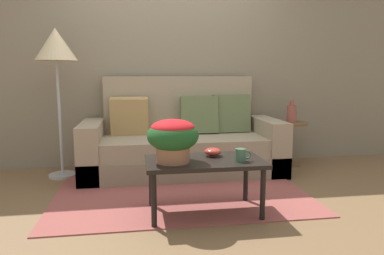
{
  "coord_description": "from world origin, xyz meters",
  "views": [
    {
      "loc": [
        -0.41,
        -3.3,
        1.13
      ],
      "look_at": [
        0.12,
        0.04,
        0.62
      ],
      "focal_mm": 33.38,
      "sensor_mm": 36.0,
      "label": 1
    }
  ],
  "objects_px": {
    "coffee_mug": "(241,155)",
    "table_vase": "(292,113)",
    "couch": "(182,143)",
    "side_table": "(291,136)",
    "potted_plant": "(173,136)",
    "coffee_table": "(204,166)",
    "snack_bowl": "(213,152)",
    "floor_lamp": "(56,51)"
  },
  "relations": [
    {
      "from": "coffee_table",
      "to": "coffee_mug",
      "type": "xyz_separation_m",
      "value": [
        0.27,
        -0.1,
        0.1
      ]
    },
    {
      "from": "side_table",
      "to": "coffee_mug",
      "type": "xyz_separation_m",
      "value": [
        -1.09,
        -1.48,
        0.13
      ]
    },
    {
      "from": "floor_lamp",
      "to": "coffee_mug",
      "type": "bearing_deg",
      "value": -40.55
    },
    {
      "from": "potted_plant",
      "to": "side_table",
      "type": "bearing_deg",
      "value": 41.22
    },
    {
      "from": "coffee_table",
      "to": "potted_plant",
      "type": "relative_size",
      "value": 2.35
    },
    {
      "from": "coffee_mug",
      "to": "table_vase",
      "type": "height_order",
      "value": "table_vase"
    },
    {
      "from": "coffee_mug",
      "to": "potted_plant",
      "type": "bearing_deg",
      "value": 173.87
    },
    {
      "from": "floor_lamp",
      "to": "snack_bowl",
      "type": "xyz_separation_m",
      "value": [
        1.45,
        -1.18,
        -0.88
      ]
    },
    {
      "from": "potted_plant",
      "to": "couch",
      "type": "bearing_deg",
      "value": 79.58
    },
    {
      "from": "side_table",
      "to": "potted_plant",
      "type": "relative_size",
      "value": 1.35
    },
    {
      "from": "potted_plant",
      "to": "snack_bowl",
      "type": "xyz_separation_m",
      "value": [
        0.35,
        0.15,
        -0.17
      ]
    },
    {
      "from": "coffee_table",
      "to": "side_table",
      "type": "xyz_separation_m",
      "value": [
        1.36,
        1.37,
        -0.03
      ]
    },
    {
      "from": "coffee_mug",
      "to": "snack_bowl",
      "type": "distance_m",
      "value": 0.28
    },
    {
      "from": "floor_lamp",
      "to": "potted_plant",
      "type": "relative_size",
      "value": 4.04
    },
    {
      "from": "coffee_table",
      "to": "potted_plant",
      "type": "height_order",
      "value": "potted_plant"
    },
    {
      "from": "coffee_table",
      "to": "side_table",
      "type": "bearing_deg",
      "value": 45.18
    },
    {
      "from": "couch",
      "to": "side_table",
      "type": "bearing_deg",
      "value": 3.14
    },
    {
      "from": "couch",
      "to": "snack_bowl",
      "type": "distance_m",
      "value": 1.21
    },
    {
      "from": "coffee_table",
      "to": "snack_bowl",
      "type": "xyz_separation_m",
      "value": [
        0.09,
        0.11,
        0.09
      ]
    },
    {
      "from": "side_table",
      "to": "potted_plant",
      "type": "distance_m",
      "value": 2.17
    },
    {
      "from": "coffee_table",
      "to": "table_vase",
      "type": "bearing_deg",
      "value": 45.22
    },
    {
      "from": "side_table",
      "to": "coffee_table",
      "type": "bearing_deg",
      "value": -134.82
    },
    {
      "from": "potted_plant",
      "to": "table_vase",
      "type": "height_order",
      "value": "table_vase"
    },
    {
      "from": "coffee_table",
      "to": "table_vase",
      "type": "distance_m",
      "value": 1.93
    },
    {
      "from": "potted_plant",
      "to": "snack_bowl",
      "type": "distance_m",
      "value": 0.41
    },
    {
      "from": "side_table",
      "to": "table_vase",
      "type": "xyz_separation_m",
      "value": [
        -0.02,
        -0.02,
        0.28
      ]
    },
    {
      "from": "couch",
      "to": "table_vase",
      "type": "distance_m",
      "value": 1.39
    },
    {
      "from": "couch",
      "to": "table_vase",
      "type": "bearing_deg",
      "value": 2.42
    },
    {
      "from": "floor_lamp",
      "to": "snack_bowl",
      "type": "distance_m",
      "value": 2.06
    },
    {
      "from": "side_table",
      "to": "couch",
      "type": "bearing_deg",
      "value": -176.86
    },
    {
      "from": "couch",
      "to": "side_table",
      "type": "relative_size",
      "value": 4.15
    },
    {
      "from": "coffee_table",
      "to": "snack_bowl",
      "type": "height_order",
      "value": "snack_bowl"
    },
    {
      "from": "coffee_table",
      "to": "side_table",
      "type": "distance_m",
      "value": 1.94
    },
    {
      "from": "coffee_mug",
      "to": "table_vase",
      "type": "distance_m",
      "value": 1.82
    },
    {
      "from": "potted_plant",
      "to": "coffee_mug",
      "type": "relative_size",
      "value": 3.05
    },
    {
      "from": "potted_plant",
      "to": "table_vase",
      "type": "relative_size",
      "value": 1.44
    },
    {
      "from": "couch",
      "to": "coffee_mug",
      "type": "bearing_deg",
      "value": -78.69
    },
    {
      "from": "couch",
      "to": "potted_plant",
      "type": "xyz_separation_m",
      "value": [
        -0.25,
        -1.34,
        0.32
      ]
    },
    {
      "from": "floor_lamp",
      "to": "potted_plant",
      "type": "distance_m",
      "value": 1.87
    },
    {
      "from": "coffee_mug",
      "to": "snack_bowl",
      "type": "height_order",
      "value": "coffee_mug"
    },
    {
      "from": "floor_lamp",
      "to": "snack_bowl",
      "type": "relative_size",
      "value": 11.28
    },
    {
      "from": "potted_plant",
      "to": "snack_bowl",
      "type": "height_order",
      "value": "potted_plant"
    }
  ]
}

